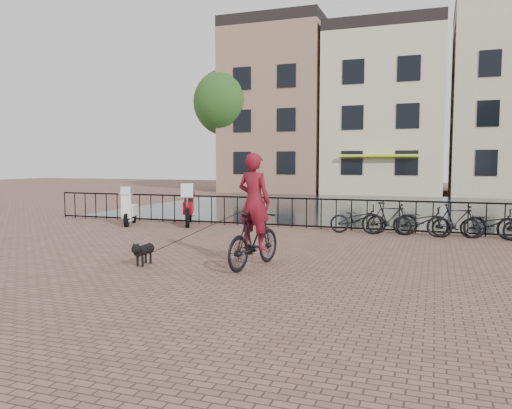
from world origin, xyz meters
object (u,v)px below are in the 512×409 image
(cyclist, at_px, (254,217))
(dog, at_px, (144,253))
(scooter, at_px, (130,205))
(motorcycle, at_px, (188,203))

(cyclist, relative_size, dog, 3.54)
(dog, distance_m, scooter, 7.32)
(cyclist, xyz_separation_m, motorcycle, (-4.69, 6.07, -0.30))
(motorcycle, relative_size, scooter, 1.37)
(dog, relative_size, scooter, 0.50)
(dog, relative_size, motorcycle, 0.37)
(dog, bearing_deg, scooter, 122.66)
(cyclist, relative_size, scooter, 1.78)
(scooter, bearing_deg, cyclist, -60.59)
(cyclist, bearing_deg, scooter, -27.15)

